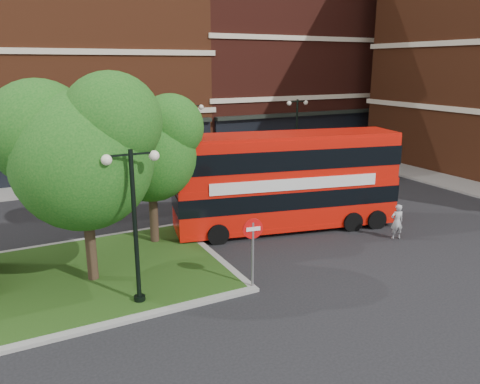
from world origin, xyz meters
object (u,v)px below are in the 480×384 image
car_silver (121,178)px  car_white (249,164)px  bus (287,175)px  woman (397,222)px

car_silver → car_white: 8.79m
bus → woman: 5.21m
woman → car_silver: 16.22m
bus → car_white: 11.12m
woman → car_silver: size_ratio=0.36×
woman → car_white: (0.13, 13.71, -0.01)m
bus → car_silver: bus is taller
bus → car_white: size_ratio=2.24×
bus → car_white: (3.68, 10.33, -1.78)m
bus → car_silver: 11.67m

